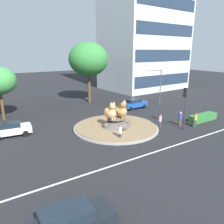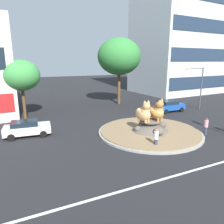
{
  "view_description": "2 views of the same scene",
  "coord_description": "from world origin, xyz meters",
  "px_view_note": "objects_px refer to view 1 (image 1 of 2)",
  "views": [
    {
      "loc": [
        -13.99,
        -20.84,
        9.01
      ],
      "look_at": [
        -0.42,
        0.24,
        2.04
      ],
      "focal_mm": 35.21,
      "sensor_mm": 36.0,
      "label": 1
    },
    {
      "loc": [
        -11.78,
        -16.43,
        7.03
      ],
      "look_at": [
        -3.08,
        2.29,
        1.95
      ],
      "focal_mm": 33.69,
      "sensor_mm": 36.0,
      "label": 2
    }
  ],
  "objects_px": {
    "traffic_light_mast": "(185,101)",
    "pedestrian_white_shirt": "(120,132)",
    "cat_statue_tabby": "(121,110)",
    "pedestrian_yellow_shirt": "(195,119)",
    "litter_bin": "(194,123)",
    "second_tree_near_tower": "(88,59)",
    "parked_car_right": "(134,103)",
    "hatchback_near_shophouse": "(10,129)",
    "office_tower": "(145,19)",
    "streetlight_arm": "(159,84)",
    "cat_statue_calico": "(111,112)",
    "sedan_on_far_lane": "(70,222)",
    "pedestrian_blue_shirt": "(180,118)",
    "pedestrian_pink_shirt": "(160,121)"
  },
  "relations": [
    {
      "from": "traffic_light_mast",
      "to": "pedestrian_white_shirt",
      "type": "bearing_deg",
      "value": 83.88
    },
    {
      "from": "second_tree_near_tower",
      "to": "pedestrian_blue_shirt",
      "type": "bearing_deg",
      "value": -78.61
    },
    {
      "from": "pedestrian_white_shirt",
      "to": "parked_car_right",
      "type": "distance_m",
      "value": 13.4
    },
    {
      "from": "streetlight_arm",
      "to": "pedestrian_yellow_shirt",
      "type": "xyz_separation_m",
      "value": [
        -3.92,
        -10.53,
        -2.72
      ]
    },
    {
      "from": "traffic_light_mast",
      "to": "streetlight_arm",
      "type": "bearing_deg",
      "value": -26.01
    },
    {
      "from": "cat_statue_calico",
      "to": "sedan_on_far_lane",
      "type": "height_order",
      "value": "cat_statue_calico"
    },
    {
      "from": "cat_statue_tabby",
      "to": "second_tree_near_tower",
      "type": "bearing_deg",
      "value": 177.4
    },
    {
      "from": "traffic_light_mast",
      "to": "streetlight_arm",
      "type": "height_order",
      "value": "streetlight_arm"
    },
    {
      "from": "pedestrian_blue_shirt",
      "to": "cat_statue_tabby",
      "type": "bearing_deg",
      "value": -93.77
    },
    {
      "from": "pedestrian_yellow_shirt",
      "to": "hatchback_near_shophouse",
      "type": "relative_size",
      "value": 0.4
    },
    {
      "from": "office_tower",
      "to": "pedestrian_blue_shirt",
      "type": "bearing_deg",
      "value": -124.65
    },
    {
      "from": "traffic_light_mast",
      "to": "litter_bin",
      "type": "distance_m",
      "value": 3.59
    },
    {
      "from": "streetlight_arm",
      "to": "sedan_on_far_lane",
      "type": "relative_size",
      "value": 1.35
    },
    {
      "from": "traffic_light_mast",
      "to": "office_tower",
      "type": "bearing_deg",
      "value": -27.86
    },
    {
      "from": "cat_statue_tabby",
      "to": "pedestrian_white_shirt",
      "type": "bearing_deg",
      "value": -27.84
    },
    {
      "from": "sedan_on_far_lane",
      "to": "hatchback_near_shophouse",
      "type": "distance_m",
      "value": 16.28
    },
    {
      "from": "second_tree_near_tower",
      "to": "litter_bin",
      "type": "relative_size",
      "value": 11.72
    },
    {
      "from": "cat_statue_calico",
      "to": "pedestrian_pink_shirt",
      "type": "relative_size",
      "value": 1.3
    },
    {
      "from": "cat_statue_calico",
      "to": "office_tower",
      "type": "relative_size",
      "value": 0.07
    },
    {
      "from": "streetlight_arm",
      "to": "litter_bin",
      "type": "xyz_separation_m",
      "value": [
        -3.95,
        -10.41,
        -3.2
      ]
    },
    {
      "from": "traffic_light_mast",
      "to": "pedestrian_blue_shirt",
      "type": "bearing_deg",
      "value": -30.98
    },
    {
      "from": "cat_statue_calico",
      "to": "streetlight_arm",
      "type": "xyz_separation_m",
      "value": [
        13.09,
        5.59,
        1.58
      ]
    },
    {
      "from": "second_tree_near_tower",
      "to": "streetlight_arm",
      "type": "xyz_separation_m",
      "value": [
        8.68,
        -8.48,
        -3.97
      ]
    },
    {
      "from": "cat_statue_tabby",
      "to": "pedestrian_white_shirt",
      "type": "xyz_separation_m",
      "value": [
        -2.38,
        -3.16,
        -1.27
      ]
    },
    {
      "from": "traffic_light_mast",
      "to": "hatchback_near_shophouse",
      "type": "distance_m",
      "value": 19.84
    },
    {
      "from": "second_tree_near_tower",
      "to": "parked_car_right",
      "type": "relative_size",
      "value": 2.48
    },
    {
      "from": "hatchback_near_shophouse",
      "to": "litter_bin",
      "type": "distance_m",
      "value": 21.45
    },
    {
      "from": "hatchback_near_shophouse",
      "to": "parked_car_right",
      "type": "height_order",
      "value": "parked_car_right"
    },
    {
      "from": "pedestrian_pink_shirt",
      "to": "pedestrian_white_shirt",
      "type": "height_order",
      "value": "pedestrian_pink_shirt"
    },
    {
      "from": "office_tower",
      "to": "pedestrian_blue_shirt",
      "type": "height_order",
      "value": "office_tower"
    },
    {
      "from": "office_tower",
      "to": "litter_bin",
      "type": "distance_m",
      "value": 33.57
    },
    {
      "from": "second_tree_near_tower",
      "to": "cat_statue_tabby",
      "type": "bearing_deg",
      "value": -101.74
    },
    {
      "from": "pedestrian_blue_shirt",
      "to": "pedestrian_pink_shirt",
      "type": "bearing_deg",
      "value": -82.19
    },
    {
      "from": "pedestrian_white_shirt",
      "to": "litter_bin",
      "type": "bearing_deg",
      "value": -41.25
    },
    {
      "from": "traffic_light_mast",
      "to": "office_tower",
      "type": "relative_size",
      "value": 0.15
    },
    {
      "from": "pedestrian_white_shirt",
      "to": "second_tree_near_tower",
      "type": "bearing_deg",
      "value": 40.1
    },
    {
      "from": "cat_statue_tabby",
      "to": "pedestrian_yellow_shirt",
      "type": "xyz_separation_m",
      "value": [
        7.72,
        -4.76,
        -1.19
      ]
    },
    {
      "from": "second_tree_near_tower",
      "to": "pedestrian_blue_shirt",
      "type": "relative_size",
      "value": 5.9
    },
    {
      "from": "hatchback_near_shophouse",
      "to": "office_tower",
      "type": "bearing_deg",
      "value": 32.73
    },
    {
      "from": "second_tree_near_tower",
      "to": "office_tower",
      "type": "bearing_deg",
      "value": 21.06
    },
    {
      "from": "sedan_on_far_lane",
      "to": "litter_bin",
      "type": "height_order",
      "value": "sedan_on_far_lane"
    },
    {
      "from": "cat_statue_calico",
      "to": "litter_bin",
      "type": "height_order",
      "value": "cat_statue_calico"
    },
    {
      "from": "pedestrian_white_shirt",
      "to": "litter_bin",
      "type": "relative_size",
      "value": 1.82
    },
    {
      "from": "cat_statue_calico",
      "to": "streetlight_arm",
      "type": "height_order",
      "value": "streetlight_arm"
    },
    {
      "from": "cat_statue_tabby",
      "to": "sedan_on_far_lane",
      "type": "bearing_deg",
      "value": -34.78
    },
    {
      "from": "second_tree_near_tower",
      "to": "parked_car_right",
      "type": "height_order",
      "value": "second_tree_near_tower"
    },
    {
      "from": "traffic_light_mast",
      "to": "pedestrian_pink_shirt",
      "type": "distance_m",
      "value": 3.71
    },
    {
      "from": "cat_statue_calico",
      "to": "streetlight_arm",
      "type": "relative_size",
      "value": 0.36
    },
    {
      "from": "cat_statue_tabby",
      "to": "litter_bin",
      "type": "xyz_separation_m",
      "value": [
        7.69,
        -4.65,
        -1.68
      ]
    },
    {
      "from": "cat_statue_tabby",
      "to": "litter_bin",
      "type": "bearing_deg",
      "value": 67.99
    }
  ]
}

